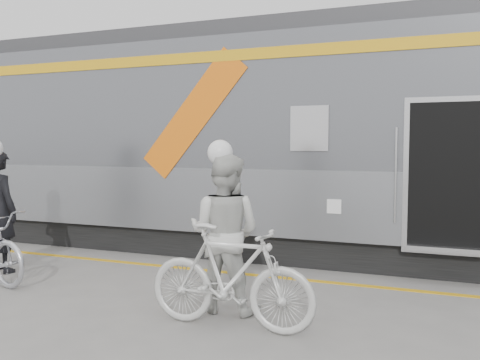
% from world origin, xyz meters
% --- Properties ---
extents(ground, '(90.00, 90.00, 0.00)m').
position_xyz_m(ground, '(0.00, 0.00, 0.00)').
color(ground, slate).
rests_on(ground, ground).
extents(train, '(24.00, 3.17, 4.10)m').
position_xyz_m(train, '(1.23, 4.19, 2.05)').
color(train, black).
rests_on(train, ground).
extents(safety_strip, '(24.00, 0.12, 0.01)m').
position_xyz_m(safety_strip, '(0.00, 2.15, 0.00)').
color(safety_strip, gold).
rests_on(safety_strip, ground).
extents(man, '(0.77, 0.58, 1.92)m').
position_xyz_m(man, '(-3.09, 0.93, 0.96)').
color(man, black).
rests_on(man, ground).
extents(woman, '(0.92, 0.72, 1.89)m').
position_xyz_m(woman, '(0.92, 0.48, 0.94)').
color(woman, beige).
rests_on(woman, ground).
extents(bicycle_right, '(1.90, 0.55, 1.14)m').
position_xyz_m(bicycle_right, '(1.22, -0.07, 0.57)').
color(bicycle_right, beige).
rests_on(bicycle_right, ground).
extents(helmet_woman, '(0.30, 0.30, 0.30)m').
position_xyz_m(helmet_woman, '(0.92, 0.48, 2.04)').
color(helmet_woman, white).
rests_on(helmet_woman, woman).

